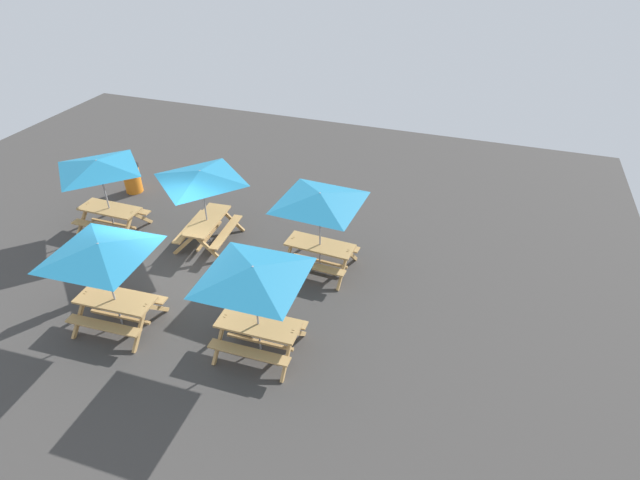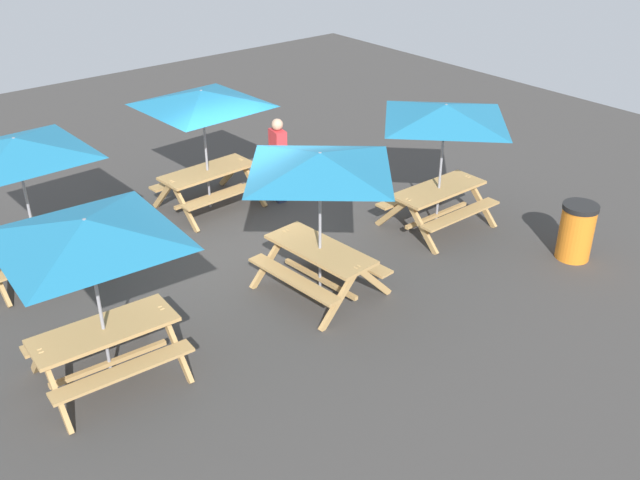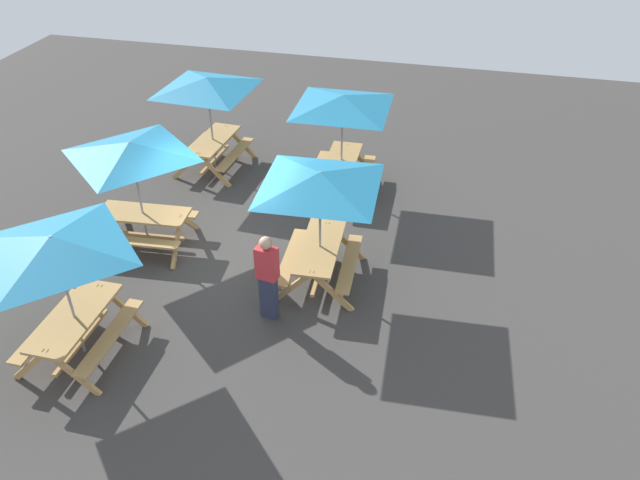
{
  "view_description": "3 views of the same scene",
  "coord_description": "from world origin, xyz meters",
  "px_view_note": "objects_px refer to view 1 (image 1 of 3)",
  "views": [
    {
      "loc": [
        6.85,
        -8.44,
        8.23
      ],
      "look_at": [
        3.35,
        1.69,
        0.9
      ],
      "focal_mm": 28.0,
      "sensor_mm": 36.0,
      "label": 1
    },
    {
      "loc": [
        5.87,
        9.07,
        5.99
      ],
      "look_at": [
        -0.07,
        1.8,
        0.9
      ],
      "focal_mm": 40.0,
      "sensor_mm": 36.0,
      "label": 2
    },
    {
      "loc": [
        -9.32,
        -4.08,
        7.38
      ],
      "look_at": [
        -0.34,
        -1.88,
        0.9
      ],
      "focal_mm": 35.0,
      "sensor_mm": 36.0,
      "label": 3
    }
  ],
  "objects_px": {
    "person_standing": "(88,269)",
    "picnic_table_4": "(99,170)",
    "picnic_table_2": "(101,255)",
    "trash_bin_orange": "(132,178)",
    "picnic_table_3": "(254,279)",
    "picnic_table_0": "(320,204)",
    "picnic_table_1": "(201,181)"
  },
  "relations": [
    {
      "from": "picnic_table_1",
      "to": "picnic_table_2",
      "type": "relative_size",
      "value": 0.83
    },
    {
      "from": "trash_bin_orange",
      "to": "person_standing",
      "type": "bearing_deg",
      "value": -63.28
    },
    {
      "from": "trash_bin_orange",
      "to": "person_standing",
      "type": "distance_m",
      "value": 5.54
    },
    {
      "from": "picnic_table_0",
      "to": "picnic_table_4",
      "type": "height_order",
      "value": "same"
    },
    {
      "from": "picnic_table_1",
      "to": "trash_bin_orange",
      "type": "distance_m",
      "value": 4.63
    },
    {
      "from": "picnic_table_3",
      "to": "person_standing",
      "type": "distance_m",
      "value": 4.75
    },
    {
      "from": "picnic_table_2",
      "to": "picnic_table_3",
      "type": "height_order",
      "value": "same"
    },
    {
      "from": "picnic_table_1",
      "to": "trash_bin_orange",
      "type": "relative_size",
      "value": 2.38
    },
    {
      "from": "picnic_table_1",
      "to": "trash_bin_orange",
      "type": "height_order",
      "value": "picnic_table_1"
    },
    {
      "from": "picnic_table_2",
      "to": "picnic_table_0",
      "type": "bearing_deg",
      "value": 40.85
    },
    {
      "from": "picnic_table_2",
      "to": "person_standing",
      "type": "relative_size",
      "value": 1.69
    },
    {
      "from": "picnic_table_2",
      "to": "picnic_table_3",
      "type": "bearing_deg",
      "value": 2.41
    },
    {
      "from": "picnic_table_0",
      "to": "picnic_table_3",
      "type": "distance_m",
      "value": 3.24
    },
    {
      "from": "picnic_table_4",
      "to": "picnic_table_3",
      "type": "bearing_deg",
      "value": -25.88
    },
    {
      "from": "picnic_table_3",
      "to": "picnic_table_4",
      "type": "bearing_deg",
      "value": 152.7
    },
    {
      "from": "picnic_table_1",
      "to": "trash_bin_orange",
      "type": "xyz_separation_m",
      "value": [
        -3.96,
        1.87,
        -1.49
      ]
    },
    {
      "from": "picnic_table_1",
      "to": "person_standing",
      "type": "bearing_deg",
      "value": 149.85
    },
    {
      "from": "picnic_table_3",
      "to": "picnic_table_4",
      "type": "xyz_separation_m",
      "value": [
        -6.17,
        2.98,
        0.0
      ]
    },
    {
      "from": "person_standing",
      "to": "picnic_table_4",
      "type": "bearing_deg",
      "value": -140.29
    },
    {
      "from": "picnic_table_4",
      "to": "picnic_table_0",
      "type": "bearing_deg",
      "value": 2.12
    },
    {
      "from": "picnic_table_0",
      "to": "trash_bin_orange",
      "type": "distance_m",
      "value": 7.78
    },
    {
      "from": "trash_bin_orange",
      "to": "picnic_table_2",
      "type": "bearing_deg",
      "value": -56.35
    },
    {
      "from": "picnic_table_4",
      "to": "person_standing",
      "type": "distance_m",
      "value": 3.31
    },
    {
      "from": "picnic_table_0",
      "to": "picnic_table_4",
      "type": "relative_size",
      "value": 1.21
    },
    {
      "from": "picnic_table_0",
      "to": "picnic_table_3",
      "type": "xyz_separation_m",
      "value": [
        -0.28,
        -3.23,
        0.0
      ]
    },
    {
      "from": "picnic_table_0",
      "to": "trash_bin_orange",
      "type": "xyz_separation_m",
      "value": [
        -7.38,
        1.98,
        -1.49
      ]
    },
    {
      "from": "picnic_table_2",
      "to": "picnic_table_3",
      "type": "xyz_separation_m",
      "value": [
        3.41,
        0.34,
        0.0
      ]
    },
    {
      "from": "picnic_table_1",
      "to": "picnic_table_4",
      "type": "height_order",
      "value": "same"
    },
    {
      "from": "picnic_table_1",
      "to": "picnic_table_2",
      "type": "xyz_separation_m",
      "value": [
        -0.27,
        -3.67,
        0.0
      ]
    },
    {
      "from": "picnic_table_0",
      "to": "person_standing",
      "type": "bearing_deg",
      "value": -145.55
    },
    {
      "from": "picnic_table_0",
      "to": "picnic_table_2",
      "type": "bearing_deg",
      "value": -132.63
    },
    {
      "from": "picnic_table_2",
      "to": "trash_bin_orange",
      "type": "relative_size",
      "value": 2.88
    }
  ]
}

